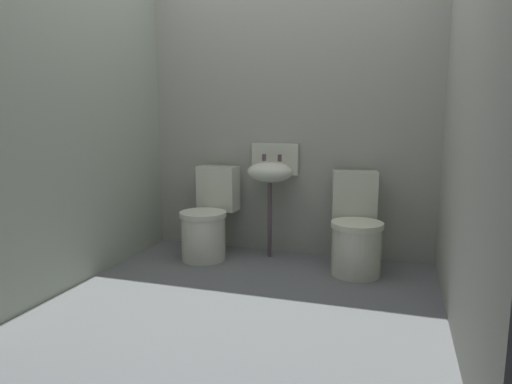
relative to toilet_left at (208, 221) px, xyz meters
name	(u,v)px	position (x,y,z in m)	size (l,w,h in m)	color
ground_plane	(242,310)	(0.62, -0.89, -0.36)	(2.94, 2.89, 0.08)	slate
wall_back	(289,119)	(0.62, 0.40, 0.88)	(2.94, 0.10, 2.40)	#9DA295
wall_left	(73,119)	(-0.70, -0.79, 0.88)	(0.10, 2.69, 2.40)	#9CA996
wall_right	(473,120)	(1.94, -0.79, 0.88)	(0.10, 2.69, 2.40)	#9B9E92
toilet_left	(208,221)	(0.00, 0.00, 0.00)	(0.43, 0.61, 0.78)	silver
toilet_right	(356,232)	(1.27, 0.00, 0.00)	(0.48, 0.65, 0.78)	silver
sink	(271,171)	(0.52, 0.19, 0.43)	(0.42, 0.35, 0.99)	#56464E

